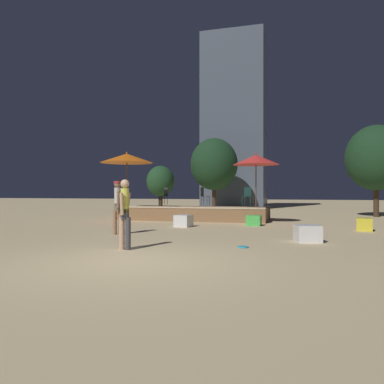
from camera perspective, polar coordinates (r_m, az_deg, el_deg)
The scene contains 18 objects.
ground_plane at distance 7.41m, azimuth -8.86°, elevation -10.61°, with size 120.00×120.00×0.00m, color #D1B784.
wooden_deck at distance 18.41m, azimuth 0.56°, elevation -3.26°, with size 7.01×3.03×0.69m.
patio_umbrella_0 at distance 16.42m, azimuth 9.72°, elevation 4.84°, with size 2.01×2.01×3.04m.
patio_umbrella_1 at distance 18.33m, azimuth -9.91°, elevation 5.08°, with size 2.55×2.55×3.28m.
cube_seat_0 at distance 15.33m, azimuth 9.41°, elevation -4.29°, with size 0.59×0.59×0.42m.
cube_seat_1 at distance 14.39m, azimuth 24.82°, elevation -4.52°, with size 0.59×0.59×0.45m.
cube_seat_2 at distance 14.59m, azimuth -1.31°, elevation -4.42°, with size 0.68×0.68×0.46m.
cube_seat_3 at distance 10.73m, azimuth 17.21°, elevation -6.05°, with size 0.77×0.77×0.46m.
person_1 at distance 8.97m, azimuth -10.19°, elevation -3.03°, with size 0.29×0.49×1.66m.
person_2 at distance 12.20m, azimuth -11.29°, elevation -1.85°, with size 0.33×0.44×1.72m.
bistro_chair_0 at distance 19.84m, azimuth -4.17°, elevation -0.35°, with size 0.48×0.48×0.90m.
bistro_chair_1 at distance 18.10m, azimuth 1.77°, elevation -0.38°, with size 0.41×0.41×0.90m.
bistro_chair_2 at distance 18.40m, azimuth 8.38°, elevation -0.38°, with size 0.47×0.48×0.90m.
frisbee_disc at distance 9.31m, azimuth 7.76°, elevation -8.30°, with size 0.27×0.27×0.03m.
background_tree_0 at distance 22.68m, azimuth 26.26°, elevation 4.69°, with size 3.23×3.23×4.99m.
background_tree_2 at distance 26.99m, azimuth 3.38°, elevation 4.23°, with size 3.40×3.40×5.22m.
background_tree_3 at distance 25.64m, azimuth -4.82°, elevation 1.63°, with size 1.90×1.90×3.15m.
distant_building at distance 32.41m, azimuth 6.54°, elevation 10.42°, with size 5.12×4.15×14.42m.
Camera 1 is at (3.02, -6.62, 1.37)m, focal length 35.00 mm.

